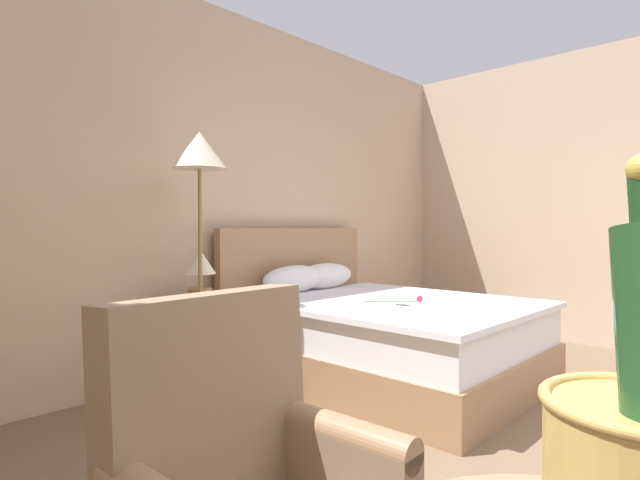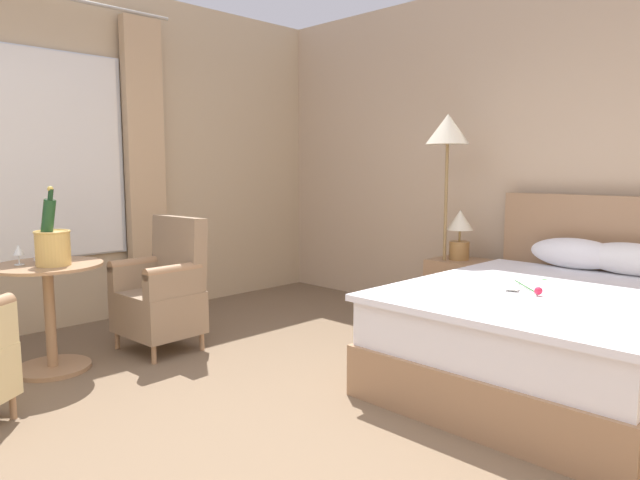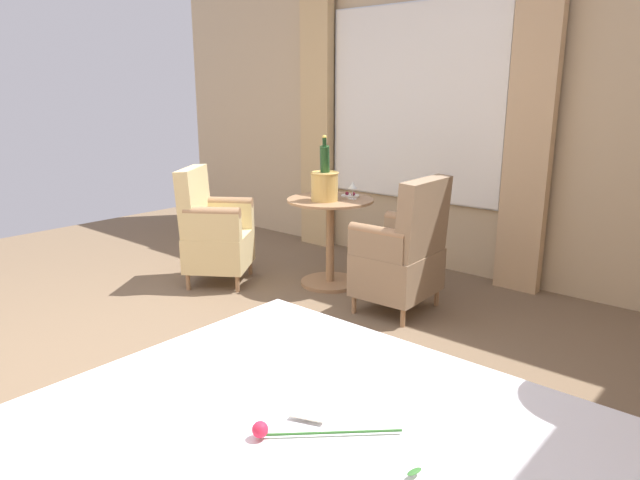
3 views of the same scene
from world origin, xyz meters
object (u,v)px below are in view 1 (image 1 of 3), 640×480
object	(u,v)px
bed	(382,334)
floor_lamp_brass	(200,170)
nightstand	(200,351)
bedside_lamp	(200,275)

from	to	relation	value
bed	floor_lamp_brass	world-z (taller)	floor_lamp_brass
nightstand	floor_lamp_brass	distance (m)	1.28
bedside_lamp	floor_lamp_brass	world-z (taller)	floor_lamp_brass
nightstand	floor_lamp_brass	bearing A→B (deg)	-122.34
nightstand	bedside_lamp	world-z (taller)	bedside_lamp
nightstand	bed	bearing A→B (deg)	-32.68
bedside_lamp	floor_lamp_brass	distance (m)	0.74
nightstand	bedside_lamp	bearing A→B (deg)	-180.00
nightstand	floor_lamp_brass	xyz separation A→B (m)	(-0.07, -0.12, 1.27)
floor_lamp_brass	bed	bearing A→B (deg)	-26.97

